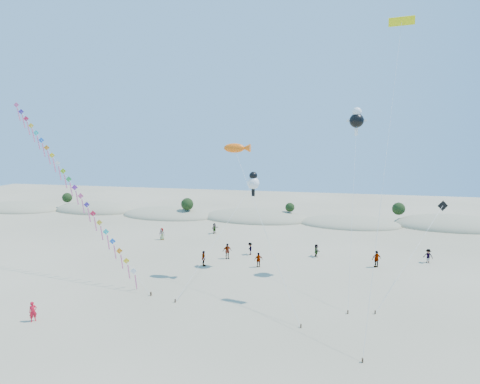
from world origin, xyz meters
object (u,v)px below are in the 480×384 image
object	(u,v)px
kite_train	(70,181)
flyer_foreground	(33,312)
fish_kite	(237,148)
parafoil_kite	(401,29)

from	to	relation	value
kite_train	flyer_foreground	world-z (taller)	kite_train
flyer_foreground	fish_kite	bearing A→B (deg)	-7.20
fish_kite	parafoil_kite	size ratio (longest dim) A/B	0.56
fish_kite	flyer_foreground	bearing A→B (deg)	-134.28
kite_train	flyer_foreground	distance (m)	15.17
fish_kite	kite_train	bearing A→B (deg)	-172.06
fish_kite	parafoil_kite	bearing A→B (deg)	-11.03
flyer_foreground	kite_train	bearing A→B (deg)	56.77
fish_kite	parafoil_kite	distance (m)	18.07
parafoil_kite	flyer_foreground	size ratio (longest dim) A/B	15.23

